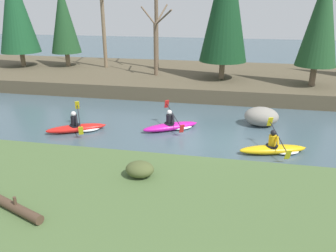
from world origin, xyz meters
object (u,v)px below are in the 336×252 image
object	(u,v)px
kayaker_middle	(173,126)
boulder_midstream	(261,116)
kayaker_trailing	(79,127)
driftwood_log	(11,206)
kayaker_lead	(275,149)

from	to	relation	value
kayaker_middle	boulder_midstream	bearing A→B (deg)	-13.22
kayaker_trailing	driftwood_log	xyz separation A→B (m)	(1.63, -7.10, 0.67)
driftwood_log	boulder_midstream	bearing A→B (deg)	75.88
kayaker_lead	kayaker_middle	bearing A→B (deg)	142.01
kayaker_lead	kayaker_trailing	distance (m)	8.81
kayaker_trailing	driftwood_log	size ratio (longest dim) A/B	1.23
kayaker_trailing	driftwood_log	world-z (taller)	kayaker_trailing
driftwood_log	kayaker_lead	bearing A→B (deg)	63.04
kayaker_lead	driftwood_log	xyz separation A→B (m)	(-7.15, -6.40, 0.67)
kayaker_lead	boulder_midstream	world-z (taller)	kayaker_lead
kayaker_lead	boulder_midstream	bearing A→B (deg)	79.83
kayaker_trailing	boulder_midstream	distance (m)	8.79
boulder_midstream	driftwood_log	size ratio (longest dim) A/B	0.76
kayaker_trailing	boulder_midstream	bearing A→B (deg)	-12.17
kayaker_lead	kayaker_middle	size ratio (longest dim) A/B	1.06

